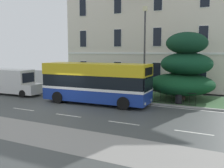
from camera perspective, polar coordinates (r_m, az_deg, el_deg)
The scene contains 8 objects.
ground_plane at distance 20.66m, azimuth -9.52°, elevation -4.60°, with size 60.00×56.00×0.18m.
georgian_townhouse at distance 32.53m, azimuth 8.73°, elevation 12.35°, with size 18.38×9.89×13.90m.
iron_verge_railing at distance 22.36m, azimuth -0.46°, elevation -1.92°, with size 14.45×0.04×0.97m.
evergreen_tree at distance 22.57m, azimuth 15.63°, elevation 2.90°, with size 5.65×5.65×5.68m.
single_decker_bus at distance 20.61m, azimuth -3.57°, elevation 0.31°, with size 8.85×2.99×3.25m.
white_panel_van at distance 26.85m, azimuth -21.23°, elevation 0.49°, with size 5.70×2.29×2.44m.
street_lamp_post at distance 21.43m, azimuth 7.26°, elevation 7.93°, with size 0.36×0.24×7.68m.
litter_bin at distance 20.76m, azimuth 14.61°, elevation -2.77°, with size 0.53×0.53×1.08m.
Camera 1 is at (11.98, -15.25, 4.22)m, focal length 41.10 mm.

